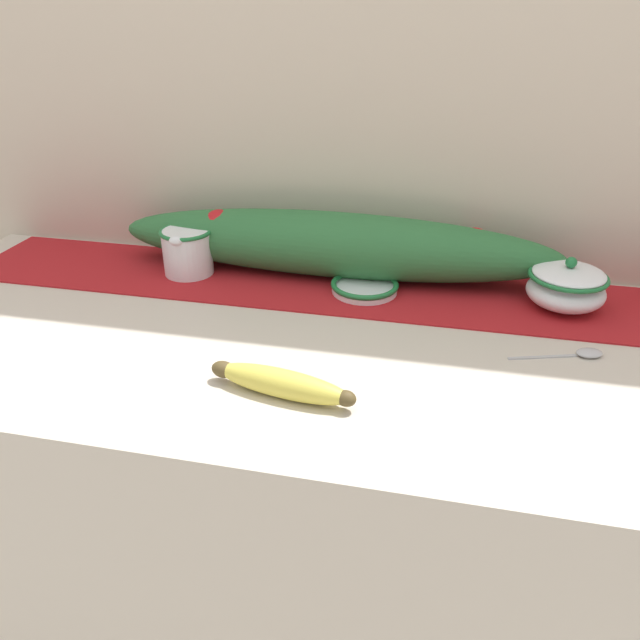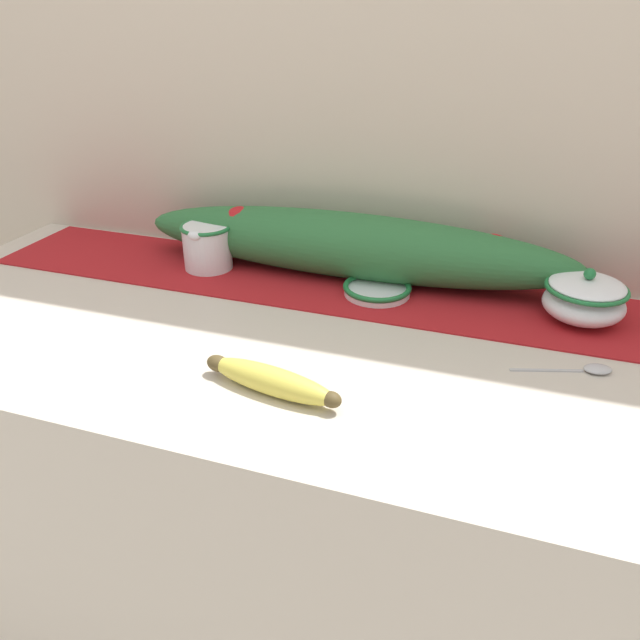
{
  "view_description": "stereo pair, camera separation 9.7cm",
  "coord_description": "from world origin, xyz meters",
  "px_view_note": "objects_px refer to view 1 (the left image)",
  "views": [
    {
      "loc": [
        0.22,
        -0.87,
        1.43
      ],
      "look_at": [
        0.04,
        -0.03,
        0.98
      ],
      "focal_mm": 35.0,
      "sensor_mm": 36.0,
      "label": 1
    },
    {
      "loc": [
        0.32,
        -0.85,
        1.43
      ],
      "look_at": [
        0.04,
        -0.03,
        0.98
      ],
      "focal_mm": 35.0,
      "sensor_mm": 36.0,
      "label": 2
    }
  ],
  "objects_px": {
    "cream_pitcher": "(188,249)",
    "banana": "(281,383)",
    "sugar_bowl": "(566,286)",
    "small_dish": "(365,287)",
    "spoon": "(584,353)"
  },
  "relations": [
    {
      "from": "sugar_bowl",
      "to": "banana",
      "type": "height_order",
      "value": "sugar_bowl"
    },
    {
      "from": "spoon",
      "to": "sugar_bowl",
      "type": "bearing_deg",
      "value": 77.24
    },
    {
      "from": "sugar_bowl",
      "to": "small_dish",
      "type": "height_order",
      "value": "sugar_bowl"
    },
    {
      "from": "small_dish",
      "to": "cream_pitcher",
      "type": "bearing_deg",
      "value": 177.77
    },
    {
      "from": "small_dish",
      "to": "spoon",
      "type": "bearing_deg",
      "value": -22.58
    },
    {
      "from": "cream_pitcher",
      "to": "small_dish",
      "type": "relative_size",
      "value": 0.94
    },
    {
      "from": "cream_pitcher",
      "to": "small_dish",
      "type": "bearing_deg",
      "value": -2.23
    },
    {
      "from": "small_dish",
      "to": "banana",
      "type": "distance_m",
      "value": 0.37
    },
    {
      "from": "cream_pitcher",
      "to": "banana",
      "type": "relative_size",
      "value": 0.54
    },
    {
      "from": "banana",
      "to": "sugar_bowl",
      "type": "bearing_deg",
      "value": 41.81
    },
    {
      "from": "banana",
      "to": "cream_pitcher",
      "type": "bearing_deg",
      "value": 128.39
    },
    {
      "from": "sugar_bowl",
      "to": "banana",
      "type": "relative_size",
      "value": 0.62
    },
    {
      "from": "cream_pitcher",
      "to": "small_dish",
      "type": "xyz_separation_m",
      "value": [
        0.36,
        -0.01,
        -0.04
      ]
    },
    {
      "from": "sugar_bowl",
      "to": "small_dish",
      "type": "relative_size",
      "value": 1.07
    },
    {
      "from": "cream_pitcher",
      "to": "banana",
      "type": "xyz_separation_m",
      "value": [
        0.3,
        -0.38,
        -0.03
      ]
    }
  ]
}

